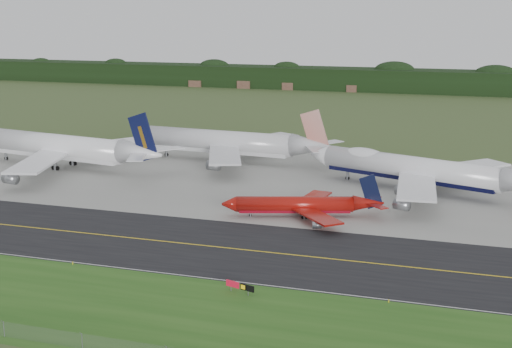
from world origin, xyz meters
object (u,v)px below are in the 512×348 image
object	(u,v)px
jet_ba_747	(419,170)
jet_star_tail	(229,143)
taxiway_sign	(240,286)
jet_red_737	(304,205)
jet_navy_gold	(63,148)

from	to	relation	value
jet_ba_747	jet_star_tail	xyz separation A→B (m)	(-55.97, 19.28, 0.14)
jet_star_tail	taxiway_sign	bearing A→B (deg)	-69.19
jet_red_737	taxiway_sign	bearing A→B (deg)	-88.84
jet_ba_747	jet_red_737	bearing A→B (deg)	-125.54
jet_ba_747	jet_red_737	world-z (taller)	jet_ba_747
jet_navy_gold	jet_red_737	bearing A→B (deg)	-19.64
jet_red_737	jet_star_tail	world-z (taller)	jet_star_tail
jet_red_737	jet_navy_gold	distance (m)	81.01
jet_red_737	taxiway_sign	size ratio (longest dim) A/B	6.66
jet_red_737	jet_navy_gold	bearing A→B (deg)	160.36
jet_red_737	jet_star_tail	xyz separation A→B (m)	(-34.69, 49.06, 3.01)
jet_star_tail	taxiway_sign	size ratio (longest dim) A/B	12.46
jet_star_tail	taxiway_sign	xyz separation A→B (m)	(35.59, -93.66, -4.36)
jet_star_tail	jet_ba_747	bearing A→B (deg)	-19.00
jet_navy_gold	jet_star_tail	world-z (taller)	jet_navy_gold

